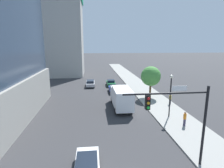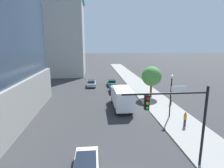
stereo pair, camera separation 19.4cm
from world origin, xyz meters
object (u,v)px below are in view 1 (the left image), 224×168
(street_tree, at_px, (151,76))
(pedestrian_orange_shirt, at_px, (185,119))
(construction_building, at_px, (62,30))
(car_silver, at_px, (90,83))
(car_white, at_px, (87,167))
(street_lamp, at_px, (171,89))
(car_blue, at_px, (114,89))
(car_green, at_px, (111,83))
(box_truck, at_px, (121,97))
(pedestrian_yellow_shirt, at_px, (170,99))
(traffic_light_pole, at_px, (180,112))

(street_tree, distance_m, pedestrian_orange_shirt, 12.58)
(construction_building, xyz_separation_m, car_silver, (8.31, -17.36, -13.14))
(car_white, bearing_deg, street_lamp, 43.68)
(car_silver, height_order, car_blue, car_silver)
(street_tree, xyz_separation_m, car_white, (-10.85, -19.30, -3.21))
(car_silver, bearing_deg, car_green, 3.39)
(box_truck, bearing_deg, car_blue, 90.00)
(box_truck, bearing_deg, pedestrian_orange_shirt, -48.71)
(construction_building, distance_m, pedestrian_orange_shirt, 46.29)
(car_white, relative_size, pedestrian_yellow_shirt, 2.71)
(traffic_light_pole, relative_size, car_silver, 1.40)
(car_green, bearing_deg, pedestrian_orange_shirt, -74.48)
(pedestrian_orange_shirt, height_order, pedestrian_yellow_shirt, pedestrian_orange_shirt)
(car_green, height_order, pedestrian_orange_shirt, pedestrian_orange_shirt)
(street_lamp, height_order, car_blue, street_lamp)
(box_truck, height_order, pedestrian_orange_shirt, box_truck)
(construction_building, relative_size, car_green, 7.89)
(street_tree, height_order, car_white, street_tree)
(pedestrian_yellow_shirt, bearing_deg, pedestrian_orange_shirt, -101.70)
(construction_building, relative_size, traffic_light_pole, 5.12)
(street_tree, distance_m, car_white, 22.38)
(pedestrian_yellow_shirt, bearing_deg, car_green, 117.97)
(car_white, bearing_deg, car_blue, 78.69)
(street_lamp, xyz_separation_m, car_silver, (-10.53, 19.64, -3.06))
(construction_building, relative_size, pedestrian_orange_shirt, 19.26)
(street_lamp, xyz_separation_m, car_blue, (-5.75, 13.80, -3.10))
(car_blue, distance_m, pedestrian_orange_shirt, 17.95)
(box_truck, bearing_deg, street_lamp, -36.53)
(traffic_light_pole, relative_size, street_tree, 1.16)
(traffic_light_pole, xyz_separation_m, street_tree, (3.95, 19.09, -0.68))
(car_white, xyz_separation_m, box_truck, (4.77, 14.31, 1.06))
(construction_building, height_order, pedestrian_yellow_shirt, construction_building)
(car_white, xyz_separation_m, pedestrian_orange_shirt, (11.14, 7.07, 0.28))
(street_lamp, bearing_deg, street_tree, 87.97)
(car_white, bearing_deg, car_green, 80.96)
(car_green, bearing_deg, box_truck, -90.00)
(traffic_light_pole, bearing_deg, car_silver, 103.17)
(car_white, distance_m, car_silver, 29.70)
(car_silver, height_order, box_truck, box_truck)
(street_tree, relative_size, box_truck, 0.72)
(construction_building, xyz_separation_m, pedestrian_yellow_shirt, (21.07, -32.13, -12.92))
(car_green, bearing_deg, car_white, -99.04)
(car_blue, relative_size, pedestrian_orange_shirt, 2.44)
(car_silver, relative_size, pedestrian_orange_shirt, 2.69)
(car_blue, height_order, box_truck, box_truck)
(street_lamp, height_order, street_tree, street_tree)
(car_white, height_order, pedestrian_orange_shirt, pedestrian_orange_shirt)
(car_green, bearing_deg, street_tree, -60.33)
(street_lamp, bearing_deg, car_green, 106.11)
(street_lamp, height_order, car_green, street_lamp)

